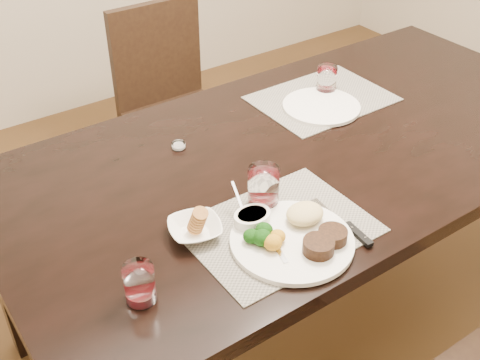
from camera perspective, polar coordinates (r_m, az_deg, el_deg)
ground_plane at (r=2.38m, az=5.69°, el=-11.97°), size 4.50×4.50×0.00m
dining_table at (r=1.94m, az=6.83°, el=1.46°), size 2.00×1.00×0.75m
chair_far at (r=2.68m, az=-6.55°, el=7.75°), size 0.42×0.42×0.90m
placemat_near at (r=1.55m, az=3.70°, el=-4.60°), size 0.46×0.34×0.00m
placemat_far at (r=2.15m, az=7.78°, el=7.66°), size 0.46×0.34×0.00m
dinner_plate at (r=1.50m, az=5.48°, el=-5.31°), size 0.31×0.31×0.06m
napkin_fork at (r=1.48m, az=3.07°, el=-6.31°), size 0.12×0.17×0.02m
steak_knife at (r=1.56m, az=10.47°, el=-4.58°), size 0.03×0.23×0.01m
cracker_bowl at (r=1.52m, az=-4.30°, el=-4.61°), size 0.16×0.16×0.06m
sauce_ramekin at (r=1.54m, az=1.15°, el=-3.69°), size 0.10×0.15×0.08m
wine_glass_near at (r=1.59m, az=2.24°, el=-0.87°), size 0.08×0.08×0.12m
far_plate at (r=2.08m, az=7.72°, el=6.93°), size 0.26×0.26×0.01m
wine_glass_far at (r=2.17m, az=8.20°, el=9.29°), size 0.07×0.07×0.10m
wine_glass_side at (r=1.36m, az=-9.48°, el=-9.83°), size 0.07×0.07×0.10m
salt_cellar at (r=1.86m, az=-5.85°, el=3.25°), size 0.04×0.04×0.02m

